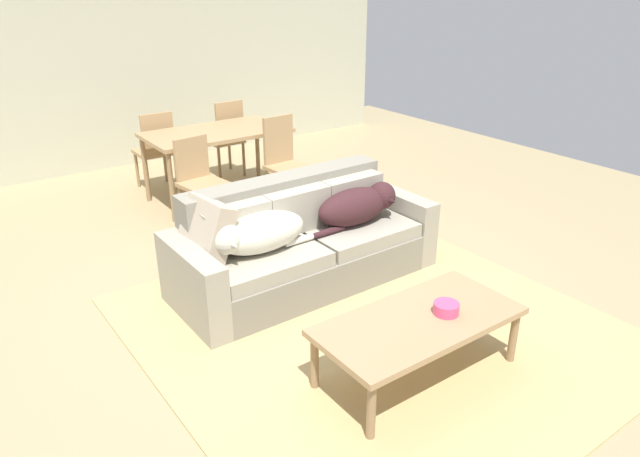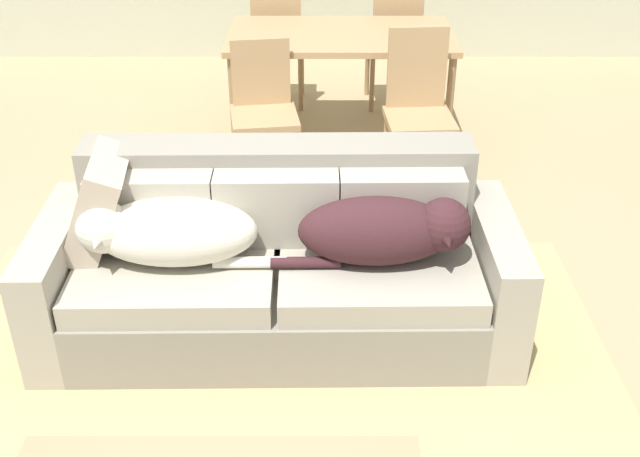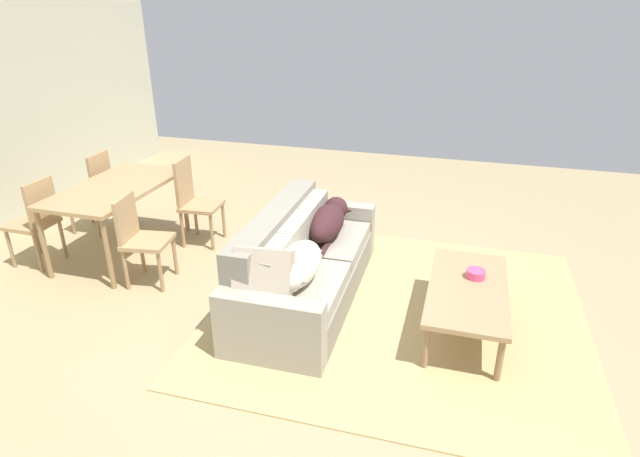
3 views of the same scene
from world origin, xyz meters
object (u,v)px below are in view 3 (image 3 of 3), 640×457
dining_chair_near_left (140,236)px  coffee_table (468,291)px  dog_on_left_cushion (297,266)px  throw_pillow_by_left_arm (263,278)px  dining_table (116,192)px  dining_chair_far_left (37,218)px  dining_chair_far_right (95,189)px  bowl_on_coffee_table (476,274)px  dog_on_right_cushion (329,220)px  couch (301,266)px  dining_chair_near_right (194,198)px

dining_chair_near_left → coffee_table: bearing=-97.6°
dog_on_left_cushion → throw_pillow_by_left_arm: 0.36m
dining_table → dining_chair_far_left: dining_chair_far_left is taller
dining_table → throw_pillow_by_left_arm: bearing=-118.4°
coffee_table → dining_chair_far_right: (0.87, 4.17, 0.15)m
dining_table → dining_chair_far_left: (-0.45, 0.63, -0.19)m
bowl_on_coffee_table → dining_table: 3.63m
dining_table → dining_chair_far_left: 0.80m
dog_on_right_cushion → bowl_on_coffee_table: (-0.43, -1.38, -0.13)m
dining_chair_far_right → dog_on_left_cushion: bearing=63.8°
coffee_table → dining_chair_far_left: 4.19m
dog_on_right_cushion → throw_pillow_by_left_arm: throw_pillow_by_left_arm is taller
coffee_table → couch: bearing=85.2°
dog_on_right_cushion → coffee_table: bearing=-115.0°
dining_chair_near_left → dining_chair_near_right: (0.94, -0.05, 0.04)m
coffee_table → dining_table: size_ratio=0.86×
throw_pillow_by_left_arm → dining_chair_near_left: 1.63m
dining_chair_near_left → dining_chair_far_left: 1.20m
dog_on_left_cushion → dining_table: size_ratio=0.60×
bowl_on_coffee_table → dining_chair_far_left: bearing=92.3°
dining_chair_near_left → dining_chair_near_right: bearing=-11.5°
couch → throw_pillow_by_left_arm: throw_pillow_by_left_arm is taller
bowl_on_coffee_table → dining_chair_near_left: size_ratio=0.18×
dining_chair_near_left → dining_chair_near_right: dining_chair_near_right is taller
dog_on_right_cushion → dining_chair_far_right: 2.86m
dog_on_left_cushion → throw_pillow_by_left_arm: bearing=152.8°
dog_on_right_cushion → coffee_table: dog_on_right_cushion is taller
dining_chair_far_left → throw_pillow_by_left_arm: bearing=76.5°
dog_on_left_cushion → dining_chair_far_right: size_ratio=0.95×
dog_on_left_cushion → dining_chair_near_right: size_ratio=0.93×
throw_pillow_by_left_arm → dining_chair_near_right: bearing=42.5°
bowl_on_coffee_table → dog_on_left_cushion: bearing=110.6°
throw_pillow_by_left_arm → bowl_on_coffee_table: bearing=-61.4°
dog_on_left_cushion → dining_chair_far_right: (1.22, 2.85, -0.06)m
couch → dining_chair_far_left: bearing=91.9°
dining_chair_near_left → dining_chair_far_right: size_ratio=0.92×
bowl_on_coffee_table → dining_chair_far_left: 4.24m
dining_table → dining_chair_near_right: (0.46, -0.63, -0.17)m
dog_on_left_cushion → bowl_on_coffee_table: bearing=-70.1°
couch → coffee_table: bearing=-95.5°
dog_on_right_cushion → dining_chair_near_right: dining_chair_near_right is taller
dining_chair_far_right → bowl_on_coffee_table: bearing=77.5°
throw_pillow_by_left_arm → dining_table: size_ratio=0.29×
bowl_on_coffee_table → dining_chair_near_right: size_ratio=0.16×
couch → dining_chair_near_right: size_ratio=2.23×
throw_pillow_by_left_arm → dog_on_left_cushion: bearing=-26.5°
dog_on_left_cushion → dining_chair_near_right: dining_chair_near_right is taller
dining_chair_near_left → dining_chair_near_right: 0.95m
coffee_table → dining_chair_near_right: size_ratio=1.33×
dining_table → dining_chair_near_right: dining_chair_near_right is taller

